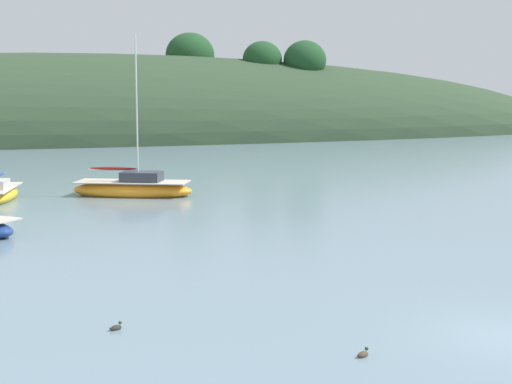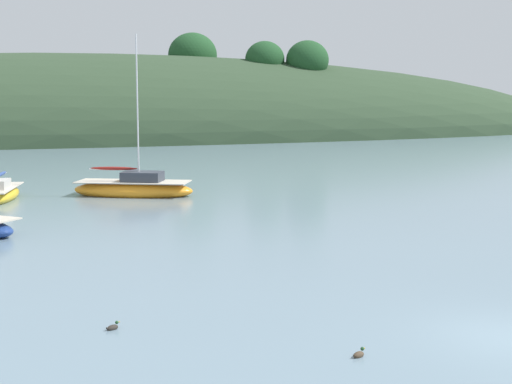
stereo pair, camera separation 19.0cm
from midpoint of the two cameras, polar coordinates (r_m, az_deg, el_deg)
ground_plane at (r=20.56m, az=18.78°, el=-10.28°), size 400.00×400.00×0.00m
far_shoreline_hill at (r=103.65m, az=-11.95°, el=3.99°), size 150.00×36.00×25.29m
sailboat_red_portside at (r=45.81m, az=-8.99°, el=0.27°), size 7.56×5.37×9.71m
duck_lead at (r=18.36m, az=7.99°, el=-11.93°), size 0.41×0.32×0.24m
duck_lone_right at (r=20.47m, az=-10.40°, el=-9.92°), size 0.40×0.32×0.24m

